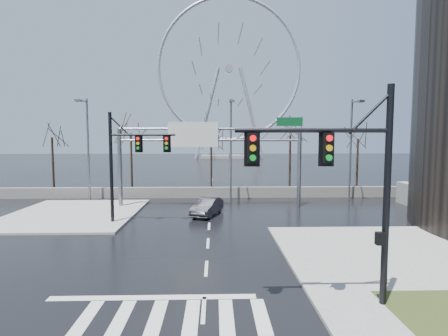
{
  "coord_description": "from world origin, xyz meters",
  "views": [
    {
      "loc": [
        0.41,
        -16.06,
        6.11
      ],
      "look_at": [
        1.08,
        9.19,
        4.0
      ],
      "focal_mm": 28.0,
      "sensor_mm": 36.0,
      "label": 1
    }
  ],
  "objects_px": {
    "signal_mast_far": "(127,157)",
    "ferris_wheel": "(229,75)",
    "signal_mast_near": "(350,174)",
    "car": "(207,207)",
    "sign_gantry": "(206,149)"
  },
  "relations": [
    {
      "from": "car",
      "to": "ferris_wheel",
      "type": "bearing_deg",
      "value": 105.3
    },
    {
      "from": "signal_mast_far",
      "to": "ferris_wheel",
      "type": "height_order",
      "value": "ferris_wheel"
    },
    {
      "from": "signal_mast_near",
      "to": "sign_gantry",
      "type": "bearing_deg",
      "value": 106.19
    },
    {
      "from": "sign_gantry",
      "to": "car",
      "type": "height_order",
      "value": "sign_gantry"
    },
    {
      "from": "sign_gantry",
      "to": "car",
      "type": "distance_m",
      "value": 5.61
    },
    {
      "from": "signal_mast_far",
      "to": "ferris_wheel",
      "type": "bearing_deg",
      "value": 82.8
    },
    {
      "from": "signal_mast_near",
      "to": "ferris_wheel",
      "type": "bearing_deg",
      "value": 90.08
    },
    {
      "from": "signal_mast_far",
      "to": "car",
      "type": "distance_m",
      "value": 7.5
    },
    {
      "from": "signal_mast_near",
      "to": "ferris_wheel",
      "type": "xyz_separation_m",
      "value": [
        -0.14,
        99.04,
        21.26
      ]
    },
    {
      "from": "ferris_wheel",
      "to": "car",
      "type": "height_order",
      "value": "ferris_wheel"
    },
    {
      "from": "signal_mast_near",
      "to": "sign_gantry",
      "type": "xyz_separation_m",
      "value": [
        -5.52,
        19.0,
        0.31
      ]
    },
    {
      "from": "sign_gantry",
      "to": "car",
      "type": "relative_size",
      "value": 3.92
    },
    {
      "from": "signal_mast_near",
      "to": "car",
      "type": "relative_size",
      "value": 1.92
    },
    {
      "from": "signal_mast_near",
      "to": "signal_mast_far",
      "type": "bearing_deg",
      "value": 130.26
    },
    {
      "from": "signal_mast_near",
      "to": "car",
      "type": "bearing_deg",
      "value": 108.86
    }
  ]
}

